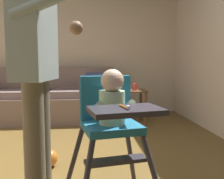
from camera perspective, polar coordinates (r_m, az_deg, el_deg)
wall_far at (r=4.84m, az=-9.66°, el=9.57°), size 4.82×0.06×2.50m
couch at (r=4.39m, az=-13.28°, el=-2.23°), size 2.15×0.86×0.86m
high_chair at (r=1.74m, az=-0.18°, el=-5.20°), size 0.70×0.80×0.93m
adult_standing at (r=1.83m, az=-16.29°, el=4.78°), size 0.51×0.56×1.65m
toy_ball at (r=2.54m, az=-13.68°, el=-14.42°), size 0.16×0.16×0.16m
side_table at (r=4.04m, az=4.51°, el=-2.11°), size 0.40×0.40×0.52m
sippy_cup at (r=4.02m, az=5.04°, el=0.58°), size 0.07×0.07×0.10m
wall_clock at (r=4.97m, az=-18.54°, el=16.01°), size 0.36×0.04×0.36m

